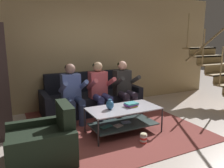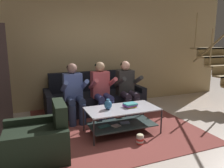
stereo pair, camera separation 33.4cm
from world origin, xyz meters
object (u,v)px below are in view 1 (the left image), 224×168
object	(u,v)px
book_stack	(131,105)
armchair	(43,143)
person_seated_left	(72,91)
vase	(110,105)
couch	(91,99)
person_seated_right	(124,86)
person_seated_middle	(100,88)
popcorn_tub	(143,138)
coffee_table	(123,116)

from	to	relation	value
book_stack	armchair	size ratio (longest dim) A/B	0.29
person_seated_left	vase	world-z (taller)	person_seated_left
couch	person_seated_right	xyz separation A→B (m)	(0.61, -0.54, 0.36)
book_stack	person_seated_middle	bearing A→B (deg)	104.66
popcorn_tub	coffee_table	bearing A→B (deg)	99.60
person_seated_right	armchair	xyz separation A→B (m)	(-2.02, -1.24, -0.40)
couch	person_seated_right	size ratio (longest dim) A/B	1.90
person_seated_right	coffee_table	world-z (taller)	person_seated_right
couch	coffee_table	world-z (taller)	couch
person_seated_middle	armchair	world-z (taller)	person_seated_middle
person_seated_middle	book_stack	size ratio (longest dim) A/B	4.69
person_seated_left	vase	xyz separation A→B (m)	(0.42, -0.88, -0.10)
popcorn_tub	book_stack	bearing A→B (deg)	80.96
person_seated_left	armchair	world-z (taller)	person_seated_left
couch	armchair	xyz separation A→B (m)	(-1.41, -1.78, -0.04)
couch	popcorn_tub	xyz separation A→B (m)	(0.15, -1.98, -0.21)
coffee_table	popcorn_tub	distance (m)	0.58
person_seated_left	book_stack	bearing A→B (deg)	-46.92
couch	person_seated_left	world-z (taller)	person_seated_left
person_seated_middle	book_stack	world-z (taller)	person_seated_middle
couch	person_seated_middle	distance (m)	0.65
person_seated_right	book_stack	bearing A→B (deg)	-112.37
person_seated_middle	popcorn_tub	distance (m)	1.56
person_seated_right	popcorn_tub	distance (m)	1.62
coffee_table	book_stack	bearing A→B (deg)	3.54
person_seated_right	coffee_table	size ratio (longest dim) A/B	0.93
popcorn_tub	armchair	bearing A→B (deg)	172.84
person_seated_middle	coffee_table	world-z (taller)	person_seated_middle
couch	armchair	bearing A→B (deg)	-128.34
coffee_table	person_seated_right	bearing A→B (deg)	59.11
coffee_table	book_stack	size ratio (longest dim) A/B	4.99
coffee_table	book_stack	distance (m)	0.26
vase	person_seated_middle	bearing A→B (deg)	77.76
person_seated_right	coffee_table	bearing A→B (deg)	-120.89
vase	armchair	size ratio (longest dim) A/B	0.20
person_seated_middle	vase	bearing A→B (deg)	-102.24
armchair	person_seated_right	bearing A→B (deg)	31.69
person_seated_left	popcorn_tub	size ratio (longest dim) A/B	6.80
couch	armchair	distance (m)	2.27
couch	book_stack	distance (m)	1.47
person_seated_middle	popcorn_tub	world-z (taller)	person_seated_middle
person_seated_right	popcorn_tub	xyz separation A→B (m)	(-0.46, -1.44, -0.57)
person_seated_right	vase	distance (m)	1.19
couch	person_seated_middle	bearing A→B (deg)	-90.00
vase	book_stack	xyz separation A→B (m)	(0.43, -0.02, -0.05)
couch	person_seated_left	size ratio (longest dim) A/B	1.91
armchair	popcorn_tub	distance (m)	1.58
person_seated_middle	vase	xyz separation A→B (m)	(-0.19, -0.88, -0.11)
person_seated_middle	coffee_table	xyz separation A→B (m)	(0.06, -0.91, -0.35)
coffee_table	vase	distance (m)	0.35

